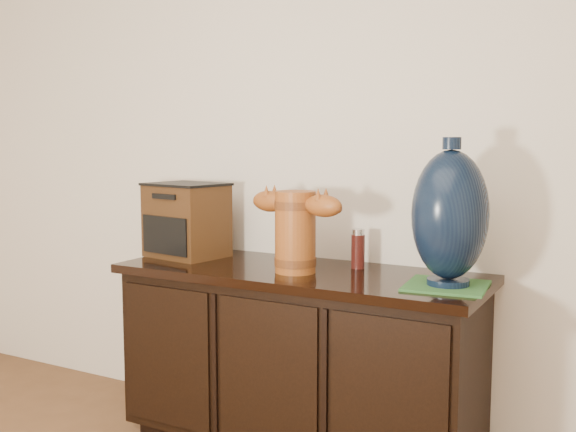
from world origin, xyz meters
The scene contains 6 objects.
sideboard centered at (0.00, 2.23, 0.39)m, with size 1.46×0.56×0.75m.
terracotta_vessel centered at (0.01, 2.17, 0.93)m, with size 0.44×0.19×0.31m.
tv_radio centered at (-0.57, 2.25, 0.92)m, with size 0.36×0.31×0.32m.
green_mat centered at (0.59, 2.19, 0.76)m, with size 0.27×0.27×0.01m, color #31662D.
lamp_base centered at (0.60, 2.19, 1.01)m, with size 0.29×0.29×0.51m.
spray_can centered at (0.19, 2.36, 0.83)m, with size 0.05×0.05×0.16m.
Camera 1 is at (1.21, -0.08, 1.26)m, focal length 42.00 mm.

